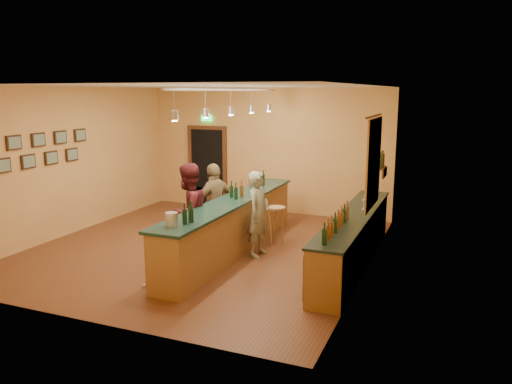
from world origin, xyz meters
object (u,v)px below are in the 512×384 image
at_px(customer_a, 188,212).
at_px(bar_stool, 276,214).
at_px(bartender, 258,214).
at_px(back_counter, 354,239).
at_px(customer_b, 215,204).
at_px(tasting_bar, 232,222).

bearing_deg(customer_a, bar_stool, 152.67).
bearing_deg(bartender, bar_stool, 0.76).
xyz_separation_m(back_counter, bartender, (-1.79, -0.16, 0.33)).
height_order(customer_b, bar_stool, customer_b).
height_order(back_counter, tasting_bar, tasting_bar).
distance_m(back_counter, tasting_bar, 2.35).
bearing_deg(back_counter, tasting_bar, -175.58).
relative_size(back_counter, bar_stool, 5.78).
bearing_deg(customer_a, back_counter, 116.92).
bearing_deg(customer_b, bar_stool, 131.68).
relative_size(back_counter, tasting_bar, 0.89).
bearing_deg(bartender, customer_b, 77.56).
height_order(bartender, bar_stool, bartender).
distance_m(bartender, customer_b, 1.16).
distance_m(back_counter, bartender, 1.83).
bearing_deg(customer_a, bartender, 133.50).
bearing_deg(customer_b, back_counter, 106.60).
relative_size(back_counter, bartender, 2.79).
height_order(tasting_bar, customer_b, customer_b).
xyz_separation_m(tasting_bar, bartender, (0.55, 0.02, 0.21)).
height_order(customer_a, bar_stool, customer_a).
bearing_deg(customer_a, tasting_bar, 152.15).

